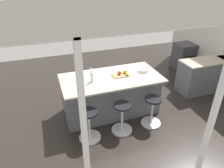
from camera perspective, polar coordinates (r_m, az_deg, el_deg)
The scene contains 14 objects.
ground_plane at distance 5.29m, azimuth 2.87°, elevation -5.94°, with size 8.18×8.18×0.00m, color black.
window_panel_rear at distance 2.67m, azimuth 25.36°, elevation -9.88°, with size 6.29×0.12×2.87m.
sink_cabinet at distance 6.53m, azimuth 26.42°, elevation 2.65°, with size 2.17×0.60×1.18m.
oven_range at distance 7.51m, azimuth 19.03°, elevation 7.18°, with size 0.60×0.61×0.87m.
kitchen_island at distance 4.83m, azimuth -0.38°, elevation -2.84°, with size 2.19×1.11×0.94m.
stool_by_window at distance 4.63m, azimuth 10.86°, elevation -7.54°, with size 0.44×0.44×0.66m.
stool_middle at distance 4.37m, azimuth 2.77°, elevation -9.45°, with size 0.44×0.44×0.66m.
stool_near_camera at distance 4.21m, azimuth -6.21°, elevation -11.34°, with size 0.44×0.44×0.66m.
cutting_board at distance 4.64m, azimuth 2.31°, elevation 2.43°, with size 0.36×0.24×0.02m, color olive.
apple_yellow at distance 4.61m, azimuth 4.20°, elevation 2.82°, with size 0.07×0.07×0.07m, color gold.
apple_green at distance 4.69m, azimuth 3.61°, elevation 3.39°, with size 0.08×0.08×0.08m, color #609E2D.
apple_red at distance 4.63m, azimuth 2.05°, elevation 3.06°, with size 0.08×0.08×0.08m, color red.
water_bottle at distance 4.35m, azimuth -5.54°, elevation 2.05°, with size 0.06×0.06×0.31m.
fruit_bowl at distance 4.88m, azimuth 8.60°, elevation 3.86°, with size 0.24×0.24×0.07m.
Camera 1 is at (1.67, 4.01, 3.02)m, focal length 33.46 mm.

